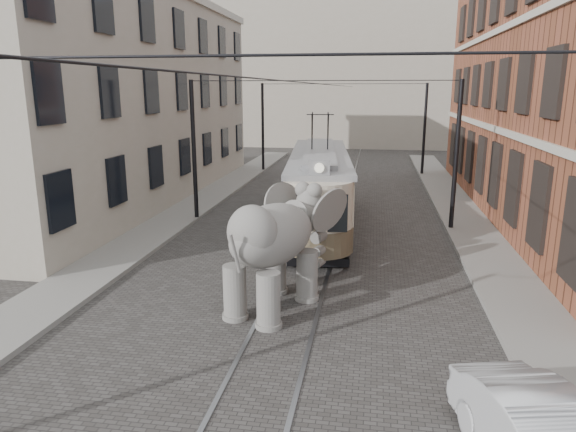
# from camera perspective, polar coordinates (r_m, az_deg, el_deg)

# --- Properties ---
(ground) EXTENTS (120.00, 120.00, 0.00)m
(ground) POSITION_cam_1_polar(r_m,az_deg,el_deg) (16.32, 1.85, -6.38)
(ground) COLOR #3D3A38
(tram_rails) EXTENTS (1.54, 80.00, 0.02)m
(tram_rails) POSITION_cam_1_polar(r_m,az_deg,el_deg) (16.31, 1.85, -6.34)
(tram_rails) COLOR slate
(tram_rails) RESTS_ON ground
(sidewalk_right) EXTENTS (2.00, 60.00, 0.15)m
(sidewalk_right) POSITION_cam_1_polar(r_m,az_deg,el_deg) (16.66, 22.91, -6.80)
(sidewalk_right) COLOR slate
(sidewalk_right) RESTS_ON ground
(sidewalk_left) EXTENTS (2.00, 60.00, 0.15)m
(sidewalk_left) POSITION_cam_1_polar(r_m,az_deg,el_deg) (18.26, -18.88, -4.67)
(sidewalk_left) COLOR slate
(sidewalk_left) RESTS_ON ground
(stucco_building) EXTENTS (7.00, 24.00, 10.00)m
(stucco_building) POSITION_cam_1_polar(r_m,az_deg,el_deg) (28.35, -18.27, 11.87)
(stucco_building) COLOR gray
(stucco_building) RESTS_ON ground
(distant_block) EXTENTS (28.00, 10.00, 14.00)m
(distant_block) POSITION_cam_1_polar(r_m,az_deg,el_deg) (55.24, 7.61, 15.12)
(distant_block) COLOR gray
(distant_block) RESTS_ON ground
(catenary) EXTENTS (11.00, 30.20, 6.00)m
(catenary) POSITION_cam_1_polar(r_m,az_deg,el_deg) (20.47, 3.22, 6.41)
(catenary) COLOR black
(catenary) RESTS_ON ground
(tram) EXTENTS (3.60, 11.91, 4.65)m
(tram) POSITION_cam_1_polar(r_m,az_deg,el_deg) (21.82, 3.48, 5.08)
(tram) COLOR #BDB099
(tram) RESTS_ON ground
(elephant) EXTENTS (4.41, 5.73, 3.10)m
(elephant) POSITION_cam_1_polar(r_m,az_deg,el_deg) (13.34, -1.75, -3.99)
(elephant) COLOR slate
(elephant) RESTS_ON ground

